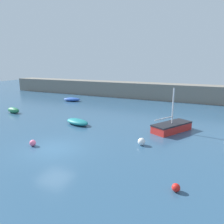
% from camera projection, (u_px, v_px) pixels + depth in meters
% --- Properties ---
extents(ground_plane, '(120.00, 120.00, 0.20)m').
position_uv_depth(ground_plane, '(54.00, 150.00, 16.51)').
color(ground_plane, '#2D5170').
extents(harbor_breakwater, '(63.63, 3.76, 2.81)m').
position_uv_depth(harbor_breakwater, '(153.00, 91.00, 39.29)').
color(harbor_breakwater, slate).
rests_on(harbor_breakwater, ground_plane).
extents(rowboat_white_midwater, '(3.13, 2.13, 0.62)m').
position_uv_depth(rowboat_white_midwater, '(72.00, 99.00, 37.04)').
color(rowboat_white_midwater, '#2D56B7').
rests_on(rowboat_white_midwater, ground_plane).
extents(open_tender_yellow, '(3.18, 2.05, 0.59)m').
position_uv_depth(open_tender_yellow, '(77.00, 122.00, 22.91)').
color(open_tender_yellow, teal).
rests_on(open_tender_yellow, ground_plane).
extents(dinghy_near_pier, '(2.25, 1.21, 0.71)m').
position_uv_depth(dinghy_near_pier, '(13.00, 110.00, 28.28)').
color(dinghy_near_pier, '#287A4C').
rests_on(dinghy_near_pier, ground_plane).
extents(sailboat_twin_hulled, '(3.31, 4.45, 4.12)m').
position_uv_depth(sailboat_twin_hulled, '(172.00, 127.00, 20.60)').
color(sailboat_twin_hulled, red).
rests_on(sailboat_twin_hulled, ground_plane).
extents(mooring_buoy_white, '(0.59, 0.59, 0.59)m').
position_uv_depth(mooring_buoy_white, '(142.00, 142.00, 17.13)').
color(mooring_buoy_white, white).
rests_on(mooring_buoy_white, ground_plane).
extents(mooring_buoy_red, '(0.43, 0.43, 0.43)m').
position_uv_depth(mooring_buoy_red, '(176.00, 188.00, 10.95)').
color(mooring_buoy_red, red).
rests_on(mooring_buoy_red, ground_plane).
extents(mooring_buoy_pink, '(0.49, 0.49, 0.49)m').
position_uv_depth(mooring_buoy_pink, '(33.00, 143.00, 16.98)').
color(mooring_buoy_pink, '#EA668C').
rests_on(mooring_buoy_pink, ground_plane).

